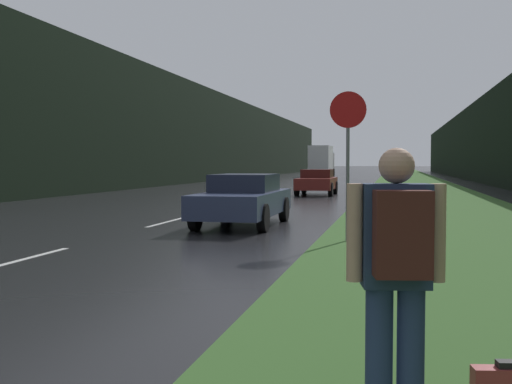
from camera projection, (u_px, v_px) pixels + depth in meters
name	position (u px, v px, depth m)	size (l,w,h in m)	color
grass_verge	(418.00, 188.00, 40.63)	(6.00, 240.00, 0.02)	#386028
lane_stripe_b	(21.00, 260.00, 10.59)	(0.12, 3.00, 0.01)	silver
lane_stripe_c	(167.00, 222.00, 17.43)	(0.12, 3.00, 0.01)	silver
lane_stripe_d	(231.00, 205.00, 24.26)	(0.12, 3.00, 0.01)	silver
lane_stripe_e	(267.00, 196.00, 31.10)	(0.12, 3.00, 0.01)	silver
treeline_far_side	(195.00, 134.00, 54.01)	(2.00, 140.00, 7.98)	black
treeline_near_side	(495.00, 140.00, 48.97)	(2.00, 140.00, 6.71)	black
stop_sign	(348.00, 148.00, 12.97)	(0.74, 0.07, 3.05)	slate
hitchhiker_with_backpack	(397.00, 269.00, 3.81)	(0.58, 0.46, 1.70)	navy
car_passing_near	(243.00, 199.00, 16.44)	(1.85, 4.63, 1.31)	#2D3856
car_passing_far	(317.00, 182.00, 31.95)	(1.83, 4.07, 1.28)	maroon
delivery_truck	(322.00, 161.00, 74.14)	(2.46, 7.78, 3.52)	gray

